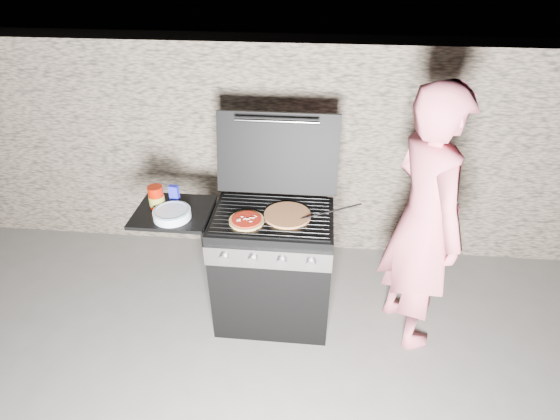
# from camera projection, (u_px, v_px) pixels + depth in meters

# --- Properties ---
(ground) EXTENTS (50.00, 50.00, 0.00)m
(ground) POSITION_uv_depth(u_px,v_px,m) (274.00, 313.00, 3.35)
(ground) COLOR #5C5652
(stone_wall) EXTENTS (8.00, 0.35, 1.80)m
(stone_wall) POSITION_uv_depth(u_px,v_px,m) (286.00, 148.00, 3.74)
(stone_wall) COLOR gray
(stone_wall) RESTS_ON ground
(gas_grill) EXTENTS (1.34, 0.79, 0.91)m
(gas_grill) POSITION_uv_depth(u_px,v_px,m) (238.00, 266.00, 3.13)
(gas_grill) COLOR black
(gas_grill) RESTS_ON ground
(pizza_topped) EXTENTS (0.25, 0.25, 0.03)m
(pizza_topped) POSITION_uv_depth(u_px,v_px,m) (247.00, 220.00, 2.78)
(pizza_topped) COLOR tan
(pizza_topped) RESTS_ON gas_grill
(pizza_plain) EXTENTS (0.40, 0.40, 0.02)m
(pizza_plain) POSITION_uv_depth(u_px,v_px,m) (287.00, 215.00, 2.84)
(pizza_plain) COLOR #E59D62
(pizza_plain) RESTS_ON gas_grill
(sauce_jar) EXTENTS (0.12, 0.12, 0.16)m
(sauce_jar) POSITION_uv_depth(u_px,v_px,m) (156.00, 197.00, 2.91)
(sauce_jar) COLOR #901000
(sauce_jar) RESTS_ON gas_grill
(blue_carton) EXTENTS (0.07, 0.04, 0.14)m
(blue_carton) POSITION_uv_depth(u_px,v_px,m) (174.00, 195.00, 2.95)
(blue_carton) COLOR #1B1EA6
(blue_carton) RESTS_ON gas_grill
(plate_stack) EXTENTS (0.31, 0.31, 0.06)m
(plate_stack) POSITION_uv_depth(u_px,v_px,m) (172.00, 214.00, 2.83)
(plate_stack) COLOR silver
(plate_stack) RESTS_ON gas_grill
(person) EXTENTS (0.64, 0.78, 1.84)m
(person) POSITION_uv_depth(u_px,v_px,m) (423.00, 223.00, 2.76)
(person) COLOR #E76879
(person) RESTS_ON ground
(tongs) EXTENTS (0.41, 0.13, 0.09)m
(tongs) POSITION_uv_depth(u_px,v_px,m) (329.00, 212.00, 2.80)
(tongs) COLOR black
(tongs) RESTS_ON gas_grill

